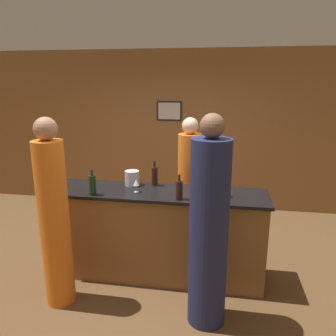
# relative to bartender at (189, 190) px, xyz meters

# --- Properties ---
(ground_plane) EXTENTS (14.00, 14.00, 0.00)m
(ground_plane) POSITION_rel_bartender_xyz_m (-0.31, -0.69, -0.86)
(ground_plane) COLOR brown
(back_wall) EXTENTS (8.00, 0.08, 2.80)m
(back_wall) POSITION_rel_bartender_xyz_m (-0.31, 1.68, 0.54)
(back_wall) COLOR olive
(back_wall) RESTS_ON ground_plane
(bar_counter) EXTENTS (2.51, 0.63, 1.06)m
(bar_counter) POSITION_rel_bartender_xyz_m (-0.31, -0.69, -0.33)
(bar_counter) COLOR brown
(bar_counter) RESTS_ON ground_plane
(bartender) EXTENTS (0.30, 0.30, 1.82)m
(bartender) POSITION_rel_bartender_xyz_m (0.00, 0.00, 0.00)
(bartender) COLOR orange
(bartender) RESTS_ON ground_plane
(guest_0) EXTENTS (0.30, 0.30, 1.94)m
(guest_0) POSITION_rel_bartender_xyz_m (-1.21, -1.34, 0.07)
(guest_0) COLOR orange
(guest_0) RESTS_ON ground_plane
(guest_1) EXTENTS (0.36, 0.36, 2.00)m
(guest_1) POSITION_rel_bartender_xyz_m (0.32, -1.38, 0.08)
(guest_1) COLOR #1E234C
(guest_1) RESTS_ON ground_plane
(wine_bottle_0) EXTENTS (0.07, 0.07, 0.27)m
(wine_bottle_0) POSITION_rel_bartender_xyz_m (-0.02, -0.91, 0.30)
(wine_bottle_0) COLOR black
(wine_bottle_0) RESTS_ON bar_counter
(wine_bottle_1) EXTENTS (0.07, 0.07, 0.30)m
(wine_bottle_1) POSITION_rel_bartender_xyz_m (-0.37, -0.48, 0.31)
(wine_bottle_1) COLOR black
(wine_bottle_1) RESTS_ON bar_counter
(wine_bottle_2) EXTENTS (0.08, 0.08, 0.29)m
(wine_bottle_2) POSITION_rel_bartender_xyz_m (-0.96, -0.92, 0.31)
(wine_bottle_2) COLOR black
(wine_bottle_2) RESTS_ON bar_counter
(ice_bucket) EXTENTS (0.17, 0.17, 0.18)m
(ice_bucket) POSITION_rel_bartender_xyz_m (-0.63, -0.52, 0.29)
(ice_bucket) COLOR silver
(ice_bucket) RESTS_ON bar_counter
(wine_glass_0) EXTENTS (0.08, 0.08, 0.16)m
(wine_glass_0) POSITION_rel_bartender_xyz_m (0.39, -0.88, 0.32)
(wine_glass_0) COLOR silver
(wine_glass_0) RESTS_ON bar_counter
(wine_glass_1) EXTENTS (0.07, 0.07, 0.16)m
(wine_glass_1) POSITION_rel_bartender_xyz_m (0.49, -0.75, 0.31)
(wine_glass_1) COLOR silver
(wine_glass_1) RESTS_ON bar_counter
(wine_glass_2) EXTENTS (0.07, 0.07, 0.15)m
(wine_glass_2) POSITION_rel_bartender_xyz_m (-0.52, -0.76, 0.31)
(wine_glass_2) COLOR silver
(wine_glass_2) RESTS_ON bar_counter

